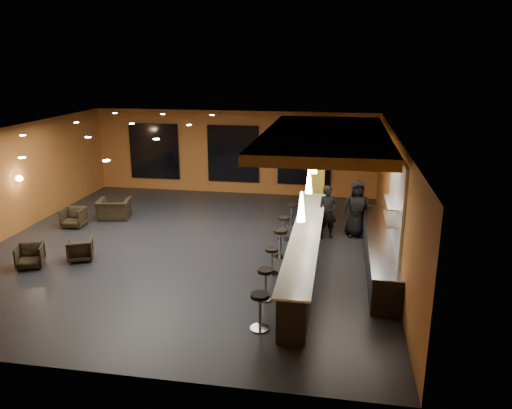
% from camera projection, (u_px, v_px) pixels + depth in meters
% --- Properties ---
extents(floor, '(12.00, 13.00, 0.10)m').
position_uv_depth(floor, '(190.00, 248.00, 15.43)').
color(floor, black).
rests_on(floor, ground).
extents(ceiling, '(12.00, 13.00, 0.10)m').
position_uv_depth(ceiling, '(185.00, 131.00, 14.41)').
color(ceiling, black).
extents(wall_back, '(12.00, 0.10, 3.50)m').
position_uv_depth(wall_back, '(234.00, 152.00, 21.11)').
color(wall_back, '#A25B24').
rests_on(wall_back, floor).
extents(wall_front, '(12.00, 0.10, 3.50)m').
position_uv_depth(wall_front, '(75.00, 287.00, 8.73)').
color(wall_front, '#A25B24').
rests_on(wall_front, floor).
extents(wall_left, '(0.10, 13.00, 3.50)m').
position_uv_depth(wall_left, '(5.00, 183.00, 15.90)').
color(wall_left, '#A25B24').
rests_on(wall_left, floor).
extents(wall_right, '(0.10, 13.00, 3.50)m').
position_uv_depth(wall_right, '(396.00, 201.00, 13.93)').
color(wall_right, '#A25B24').
rests_on(wall_right, floor).
extents(wood_soffit, '(3.60, 8.00, 0.28)m').
position_uv_depth(wood_soffit, '(325.00, 136.00, 14.75)').
color(wood_soffit, '#B27D34').
rests_on(wood_soffit, ceiling).
extents(window_left, '(2.20, 0.06, 2.40)m').
position_uv_depth(window_left, '(154.00, 151.00, 21.59)').
color(window_left, black).
rests_on(window_left, wall_back).
extents(window_center, '(2.20, 0.06, 2.40)m').
position_uv_depth(window_center, '(233.00, 154.00, 21.02)').
color(window_center, black).
rests_on(window_center, wall_back).
extents(window_right, '(2.20, 0.06, 2.40)m').
position_uv_depth(window_right, '(304.00, 156.00, 20.53)').
color(window_right, black).
rests_on(window_right, wall_back).
extents(tile_backsplash, '(0.06, 3.20, 2.40)m').
position_uv_depth(tile_backsplash, '(396.00, 202.00, 12.93)').
color(tile_backsplash, white).
rests_on(tile_backsplash, wall_right).
extents(bar_counter, '(0.60, 8.00, 1.00)m').
position_uv_depth(bar_counter, '(306.00, 250.00, 13.73)').
color(bar_counter, black).
rests_on(bar_counter, floor).
extents(bar_top, '(0.78, 8.10, 0.05)m').
position_uv_depth(bar_top, '(306.00, 232.00, 13.58)').
color(bar_top, silver).
rests_on(bar_top, bar_counter).
extents(prep_counter, '(0.70, 6.00, 0.86)m').
position_uv_depth(prep_counter, '(379.00, 251.00, 13.90)').
color(prep_counter, black).
rests_on(prep_counter, floor).
extents(prep_top, '(0.72, 6.00, 0.03)m').
position_uv_depth(prep_top, '(380.00, 235.00, 13.77)').
color(prep_top, silver).
rests_on(prep_top, prep_counter).
extents(wall_shelf_lower, '(0.30, 1.50, 0.03)m').
position_uv_depth(wall_shelf_lower, '(390.00, 219.00, 12.88)').
color(wall_shelf_lower, silver).
rests_on(wall_shelf_lower, wall_right).
extents(wall_shelf_upper, '(0.30, 1.50, 0.03)m').
position_uv_depth(wall_shelf_upper, '(392.00, 202.00, 12.75)').
color(wall_shelf_upper, silver).
rests_on(wall_shelf_upper, wall_right).
extents(column, '(0.60, 0.60, 3.50)m').
position_uv_depth(column, '(316.00, 170.00, 17.73)').
color(column, '#A88A25').
rests_on(column, floor).
extents(wall_sconce, '(0.22, 0.22, 0.22)m').
position_uv_depth(wall_sconce, '(19.00, 178.00, 16.33)').
color(wall_sconce, '#FFE5B2').
rests_on(wall_sconce, wall_left).
extents(pendant_0, '(0.20, 0.20, 0.70)m').
position_uv_depth(pendant_0, '(301.00, 207.00, 11.32)').
color(pendant_0, white).
rests_on(pendant_0, wood_soffit).
extents(pendant_1, '(0.20, 0.20, 0.70)m').
position_uv_depth(pendant_1, '(309.00, 181.00, 13.68)').
color(pendant_1, white).
rests_on(pendant_1, wood_soffit).
extents(pendant_2, '(0.20, 0.20, 0.70)m').
position_uv_depth(pendant_2, '(314.00, 163.00, 16.04)').
color(pendant_2, white).
rests_on(pendant_2, wood_soffit).
extents(staff_a, '(0.73, 0.58, 1.73)m').
position_uv_depth(staff_a, '(328.00, 212.00, 15.89)').
color(staff_a, black).
rests_on(staff_a, floor).
extents(staff_b, '(0.82, 0.64, 1.70)m').
position_uv_depth(staff_b, '(359.00, 210.00, 16.14)').
color(staff_b, black).
rests_on(staff_b, floor).
extents(staff_c, '(0.97, 0.68, 1.86)m').
position_uv_depth(staff_c, '(357.00, 209.00, 16.05)').
color(staff_c, black).
rests_on(staff_c, floor).
extents(armchair_a, '(0.91, 0.93, 0.65)m').
position_uv_depth(armchair_a, '(30.00, 256.00, 13.80)').
color(armchair_a, black).
rests_on(armchair_a, floor).
extents(armchair_b, '(0.92, 0.93, 0.64)m').
position_uv_depth(armchair_b, '(80.00, 249.00, 14.30)').
color(armchair_b, black).
rests_on(armchair_b, floor).
extents(armchair_c, '(0.77, 0.79, 0.67)m').
position_uv_depth(armchair_c, '(74.00, 217.00, 17.09)').
color(armchair_c, black).
rests_on(armchair_c, floor).
extents(armchair_d, '(1.27, 1.16, 0.72)m').
position_uv_depth(armchair_d, '(114.00, 209.00, 17.94)').
color(armchair_d, black).
rests_on(armchair_d, floor).
extents(bar_stool_0, '(0.42, 0.42, 0.83)m').
position_uv_depth(bar_stool_0, '(260.00, 307.00, 10.57)').
color(bar_stool_0, silver).
rests_on(bar_stool_0, floor).
extents(bar_stool_1, '(0.39, 0.39, 0.78)m').
position_uv_depth(bar_stool_1, '(265.00, 280.00, 11.90)').
color(bar_stool_1, silver).
rests_on(bar_stool_1, floor).
extents(bar_stool_2, '(0.37, 0.37, 0.73)m').
position_uv_depth(bar_stool_2, '(272.00, 258.00, 13.32)').
color(bar_stool_2, silver).
rests_on(bar_stool_2, floor).
extents(bar_stool_3, '(0.43, 0.43, 0.85)m').
position_uv_depth(bar_stool_3, '(280.00, 240.00, 14.40)').
color(bar_stool_3, silver).
rests_on(bar_stool_3, floor).
extents(bar_stool_4, '(0.39, 0.39, 0.76)m').
position_uv_depth(bar_stool_4, '(284.00, 225.00, 15.82)').
color(bar_stool_4, silver).
rests_on(bar_stool_4, floor).
extents(bar_stool_5, '(0.38, 0.38, 0.75)m').
position_uv_depth(bar_stool_5, '(292.00, 212.00, 17.21)').
color(bar_stool_5, silver).
rests_on(bar_stool_5, floor).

